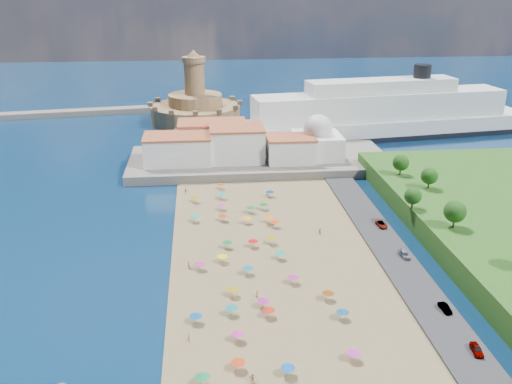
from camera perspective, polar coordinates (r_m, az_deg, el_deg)
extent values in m
plane|color=#071938|center=(132.20, -0.64, -7.12)|extent=(700.00, 700.00, 0.00)
cube|color=#59544C|center=(199.88, 0.33, 3.13)|extent=(90.00, 36.00, 3.00)
cube|color=#59544C|center=(232.54, -6.01, 5.46)|extent=(18.00, 70.00, 2.40)
cube|color=silver|center=(193.43, -7.84, 4.20)|extent=(22.00, 14.00, 9.00)
cube|color=silver|center=(195.31, -1.94, 4.85)|extent=(18.00, 16.00, 11.00)
cube|color=silver|center=(193.87, 3.47, 4.24)|extent=(16.00, 12.00, 8.00)
cube|color=silver|center=(206.67, -4.40, 5.54)|extent=(24.00, 14.00, 10.00)
cube|color=silver|center=(199.44, 6.14, 4.63)|extent=(16.00, 16.00, 8.00)
sphere|color=silver|center=(197.89, 6.20, 6.30)|extent=(10.00, 10.00, 10.00)
cylinder|color=silver|center=(196.99, 6.25, 7.37)|extent=(1.20, 1.20, 1.60)
cylinder|color=#9A764D|center=(261.00, -6.05, 7.76)|extent=(40.00, 40.00, 8.00)
cylinder|color=#9A764D|center=(259.64, -6.10, 9.16)|extent=(24.00, 24.00, 5.00)
cylinder|color=#9A764D|center=(257.95, -6.18, 11.23)|extent=(9.00, 9.00, 14.00)
cylinder|color=#9A764D|center=(256.75, -6.26, 13.03)|extent=(10.40, 10.40, 2.40)
cone|color=#9A764D|center=(256.42, -6.28, 13.63)|extent=(6.00, 6.00, 3.00)
cube|color=black|center=(242.10, 12.09, 5.69)|extent=(133.53, 37.32, 2.12)
cube|color=silver|center=(241.40, 12.14, 6.34)|extent=(132.48, 36.78, 7.87)
cube|color=silver|center=(239.38, 12.31, 8.47)|extent=(106.03, 29.77, 10.49)
cube|color=silver|center=(237.91, 12.45, 10.32)|extent=(62.27, 20.40, 5.24)
cylinder|color=black|center=(245.15, 16.31, 11.52)|extent=(6.99, 6.99, 5.24)
cylinder|color=gray|center=(176.51, -3.53, 0.60)|extent=(0.07, 0.07, 2.00)
cone|color=#81490B|center=(176.20, -3.54, 0.88)|extent=(2.50, 2.50, 0.60)
cylinder|color=gray|center=(112.45, 8.64, -12.05)|extent=(0.07, 0.07, 2.00)
cone|color=navy|center=(111.97, 8.67, -11.66)|extent=(2.50, 2.50, 0.60)
cylinder|color=gray|center=(110.73, -6.03, -12.49)|extent=(0.07, 0.07, 2.00)
cone|color=#0B4E95|center=(110.24, -6.05, -12.09)|extent=(2.50, 2.50, 0.60)
cylinder|color=gray|center=(123.12, 3.74, -8.74)|extent=(0.07, 0.07, 2.00)
cone|color=#A2227E|center=(122.68, 3.75, -8.37)|extent=(2.50, 2.50, 0.60)
cylinder|color=gray|center=(102.28, 9.69, -15.82)|extent=(0.07, 0.07, 2.00)
cone|color=#BC28AC|center=(101.75, 9.73, -15.41)|extent=(2.50, 2.50, 0.60)
cylinder|color=gray|center=(128.82, -5.61, -7.39)|extent=(0.07, 0.07, 2.00)
cone|color=#AA2484|center=(128.41, -5.62, -7.03)|extent=(2.50, 2.50, 0.60)
cylinder|color=gray|center=(118.45, -2.33, -9.98)|extent=(0.07, 0.07, 2.00)
cone|color=#9A7F0E|center=(118.00, -2.33, -9.61)|extent=(2.50, 2.50, 0.60)
cylinder|color=gray|center=(140.13, 1.56, -4.87)|extent=(0.07, 0.07, 2.00)
cone|color=#9F7A0E|center=(139.74, 1.57, -4.53)|extent=(2.50, 2.50, 0.60)
cylinder|color=gray|center=(97.87, 3.21, -17.42)|extent=(0.07, 0.07, 2.00)
cone|color=#0D52B2|center=(97.31, 3.22, -17.01)|extent=(2.50, 2.50, 0.60)
cylinder|color=gray|center=(169.84, 1.39, -0.18)|extent=(0.07, 0.07, 2.00)
cone|color=navy|center=(169.52, 1.39, 0.11)|extent=(2.50, 2.50, 0.60)
cylinder|color=gray|center=(131.57, -3.37, -6.69)|extent=(0.07, 0.07, 2.00)
cone|color=yellow|center=(131.16, -3.38, -6.34)|extent=(2.50, 2.50, 0.60)
cylinder|color=gray|center=(138.50, -0.30, -5.18)|extent=(0.07, 0.07, 2.00)
cone|color=red|center=(138.11, -0.30, -4.84)|extent=(2.50, 2.50, 0.60)
cylinder|color=gray|center=(138.14, -2.87, -5.28)|extent=(0.07, 0.07, 2.00)
cone|color=#12692B|center=(137.75, -2.88, -4.94)|extent=(2.50, 2.50, 0.60)
cylinder|color=gray|center=(151.93, 1.27, -2.76)|extent=(0.07, 0.07, 2.00)
cone|color=orange|center=(151.58, 1.27, -2.45)|extent=(2.50, 2.50, 0.60)
cylinder|color=gray|center=(168.48, -3.45, -0.39)|extent=(0.07, 0.07, 2.00)
cone|color=#0F8A8D|center=(168.16, -3.46, -0.10)|extent=(2.50, 2.50, 0.60)
cylinder|color=gray|center=(160.35, -3.49, -1.50)|extent=(0.07, 0.07, 2.00)
cone|color=#C129A7|center=(160.02, -3.49, -1.21)|extent=(2.50, 2.50, 0.60)
cylinder|color=gray|center=(149.20, 1.89, -3.22)|extent=(0.07, 0.07, 2.00)
cone|color=#FB3C0B|center=(148.84, 1.89, -2.91)|extent=(2.50, 2.50, 0.60)
cylinder|color=gray|center=(132.88, 2.41, -6.38)|extent=(0.07, 0.07, 2.00)
cone|color=#0F8D7F|center=(132.47, 2.42, -6.03)|extent=(2.50, 2.50, 0.60)
cylinder|color=gray|center=(96.32, -5.39, -18.21)|extent=(0.07, 0.07, 2.00)
cone|color=#147641|center=(95.76, -5.41, -17.79)|extent=(2.50, 2.50, 0.60)
cylinder|color=gray|center=(118.06, 7.20, -10.26)|extent=(0.07, 0.07, 2.00)
cone|color=#783A0A|center=(117.61, 7.22, -9.88)|extent=(2.50, 2.50, 0.60)
cylinder|color=gray|center=(153.22, -6.16, -2.68)|extent=(0.07, 0.07, 2.00)
cone|color=#0F9088|center=(152.87, -6.17, -2.37)|extent=(2.50, 2.50, 0.60)
cylinder|color=gray|center=(166.52, -6.11, -0.73)|extent=(0.07, 0.07, 2.00)
cone|color=#93790D|center=(166.19, -6.12, -0.44)|extent=(2.50, 2.50, 0.60)
cylinder|color=gray|center=(126.39, -0.84, -7.86)|extent=(0.07, 0.07, 2.00)
cone|color=#106493|center=(125.96, -0.85, -7.50)|extent=(2.50, 2.50, 0.60)
cylinder|color=gray|center=(158.18, -0.54, -1.78)|extent=(0.07, 0.07, 2.00)
cone|color=#14722F|center=(157.84, -0.55, -1.48)|extent=(2.50, 2.50, 0.60)
cylinder|color=gray|center=(98.86, -1.80, -16.95)|extent=(0.07, 0.07, 2.00)
cone|color=red|center=(98.32, -1.81, -16.53)|extent=(2.50, 2.50, 0.60)
cylinder|color=gray|center=(151.44, -0.93, -2.84)|extent=(0.07, 0.07, 2.00)
cone|color=#EBA40C|center=(151.09, -0.93, -2.53)|extent=(2.50, 2.50, 0.60)
cylinder|color=gray|center=(105.42, -1.81, -14.26)|extent=(0.07, 0.07, 2.00)
cone|color=#C3298B|center=(104.91, -1.82, -13.85)|extent=(2.50, 2.50, 0.60)
cylinder|color=gray|center=(153.10, -3.31, -2.60)|extent=(0.07, 0.07, 2.00)
cone|color=#B3380E|center=(152.75, -3.32, -2.29)|extent=(2.50, 2.50, 0.60)
cylinder|color=gray|center=(112.53, -2.48, -11.78)|extent=(0.07, 0.07, 2.00)
cone|color=#0D7872|center=(112.05, -2.49, -11.40)|extent=(2.50, 2.50, 0.60)
cylinder|color=gray|center=(114.69, 0.74, -11.08)|extent=(0.07, 0.07, 2.00)
cone|color=#9F2280|center=(114.22, 0.75, -10.70)|extent=(2.50, 2.50, 0.60)
cylinder|color=gray|center=(160.40, 0.77, -1.46)|extent=(0.07, 0.07, 2.00)
cone|color=#116320|center=(160.06, 0.77, -1.16)|extent=(2.50, 2.50, 0.60)
cylinder|color=gray|center=(111.86, 1.27, -11.98)|extent=(0.07, 0.07, 2.00)
cone|color=red|center=(111.38, 1.27, -11.59)|extent=(2.50, 2.50, 0.60)
imported|color=tan|center=(146.08, 6.41, -3.96)|extent=(0.80, 1.64, 1.69)
imported|color=tan|center=(130.03, -6.79, -7.21)|extent=(1.10, 1.08, 1.80)
imported|color=tan|center=(173.38, -7.05, 0.09)|extent=(1.13, 1.09, 1.89)
imported|color=tan|center=(106.13, -6.74, -14.19)|extent=(0.51, 0.72, 1.86)
imported|color=tan|center=(170.21, 1.14, -0.19)|extent=(1.19, 1.24, 1.69)
imported|color=tan|center=(96.66, -0.35, -18.07)|extent=(1.60, 0.66, 1.68)
imported|color=tan|center=(118.30, 0.09, -10.10)|extent=(0.94, 0.96, 1.67)
imported|color=gray|center=(152.39, 12.44, -3.17)|extent=(2.35, 4.56, 1.23)
imported|color=gray|center=(137.51, 14.63, -6.07)|extent=(2.02, 4.43, 1.26)
imported|color=gray|center=(119.02, 18.38, -10.94)|extent=(1.61, 3.91, 1.26)
imported|color=gray|center=(109.00, 21.21, -14.46)|extent=(2.12, 4.20, 1.37)
cylinder|color=#382314|center=(142.82, 19.16, -2.83)|extent=(0.50, 0.50, 2.94)
sphere|color=#14380F|center=(141.84, 19.29, -1.85)|extent=(5.30, 5.30, 5.30)
cylinder|color=#382314|center=(151.54, 15.35, -1.15)|extent=(0.50, 0.50, 2.46)
sphere|color=#14380F|center=(150.76, 15.42, -0.37)|extent=(4.42, 4.42, 4.42)
cylinder|color=#382314|center=(167.23, 16.87, 0.79)|extent=(0.50, 0.50, 2.67)
sphere|color=#14380F|center=(166.47, 16.96, 1.56)|extent=(4.80, 4.80, 4.80)
cylinder|color=#382314|center=(176.62, 14.22, 2.11)|extent=(0.50, 0.50, 2.73)
sphere|color=#14380F|center=(175.88, 14.29, 2.87)|extent=(4.92, 4.92, 4.92)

